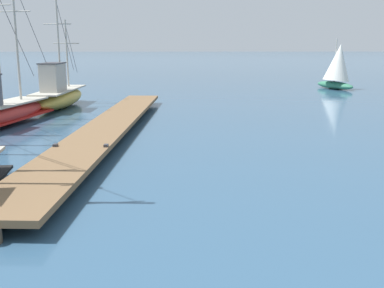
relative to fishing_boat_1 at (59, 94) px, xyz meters
The scene contains 3 objects.
floating_dock 9.01m from the fishing_boat_1, 63.01° to the right, with size 2.83×20.74×0.53m.
fishing_boat_1 is the anchor object (origin of this frame).
distant_sailboat 21.99m from the fishing_boat_1, 28.53° to the left, with size 2.92×4.20×3.97m.
Camera 1 is at (-2.31, -0.23, 3.62)m, focal length 42.98 mm.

